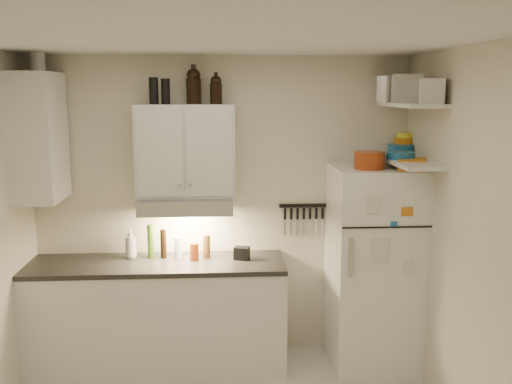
{
  "coord_description": "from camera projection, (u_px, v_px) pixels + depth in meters",
  "views": [
    {
      "loc": [
        -0.02,
        -3.35,
        2.31
      ],
      "look_at": [
        0.25,
        0.9,
        1.55
      ],
      "focal_mm": 40.0,
      "sensor_mm": 36.0,
      "label": 1
    }
  ],
  "objects": [
    {
      "name": "countertop",
      "position": [
        157.0,
        264.0,
        4.68
      ],
      "size": [
        2.1,
        0.62,
        0.04
      ],
      "primitive_type": "cube",
      "color": "#262521",
      "rests_on": "base_cabinet"
    },
    {
      "name": "stock_pot",
      "position": [
        387.0,
        89.0,
        4.74
      ],
      "size": [
        0.34,
        0.34,
        0.21
      ],
      "primitive_type": "cylinder",
      "rotation": [
        0.0,
        0.0,
        0.18
      ],
      "color": "silver",
      "rests_on": "shelf_hi"
    },
    {
      "name": "side_cabinet",
      "position": [
        38.0,
        137.0,
        4.44
      ],
      "size": [
        0.33,
        0.55,
        1.0
      ],
      "primitive_type": "cube",
      "color": "white",
      "rests_on": "left_wall"
    },
    {
      "name": "bowl_yellow",
      "position": [
        404.0,
        135.0,
        4.85
      ],
      "size": [
        0.13,
        0.13,
        0.04
      ],
      "primitive_type": "cylinder",
      "color": "yellow",
      "rests_on": "bowl_orange"
    },
    {
      "name": "oil_bottle",
      "position": [
        151.0,
        241.0,
        4.78
      ],
      "size": [
        0.06,
        0.06,
        0.29
      ],
      "primitive_type": "cylinder",
      "rotation": [
        0.0,
        0.0,
        -0.03
      ],
      "color": "#406A1A",
      "rests_on": "countertop"
    },
    {
      "name": "soap_bottle",
      "position": [
        131.0,
        242.0,
        4.77
      ],
      "size": [
        0.12,
        0.12,
        0.28
      ],
      "primitive_type": "imported",
      "rotation": [
        0.0,
        0.0,
        -0.14
      ],
      "color": "white",
      "rests_on": "countertop"
    },
    {
      "name": "right_wall",
      "position": [
        482.0,
        254.0,
        3.57
      ],
      "size": [
        0.02,
        3.0,
        2.6
      ],
      "primitive_type": "cube",
      "color": "beige",
      "rests_on": "ground"
    },
    {
      "name": "pepper_mill",
      "position": [
        206.0,
        246.0,
        4.78
      ],
      "size": [
        0.07,
        0.07,
        0.2
      ],
      "primitive_type": "cylinder",
      "rotation": [
        0.0,
        0.0,
        -0.17
      ],
      "color": "brown",
      "rests_on": "countertop"
    },
    {
      "name": "shelf_hi",
      "position": [
        410.0,
        105.0,
        4.41
      ],
      "size": [
        0.3,
        0.95,
        0.03
      ],
      "primitive_type": "cube",
      "color": "white",
      "rests_on": "right_wall"
    },
    {
      "name": "vinegar_bottle",
      "position": [
        163.0,
        244.0,
        4.78
      ],
      "size": [
        0.07,
        0.07,
        0.25
      ],
      "primitive_type": "cylinder",
      "rotation": [
        0.0,
        0.0,
        0.38
      ],
      "color": "black",
      "rests_on": "countertop"
    },
    {
      "name": "book_stack",
      "position": [
        412.0,
        165.0,
        4.42
      ],
      "size": [
        0.28,
        0.31,
        0.09
      ],
      "primitive_type": "cube",
      "rotation": [
        0.0,
        0.0,
        -0.34
      ],
      "color": "orange",
      "rests_on": "fridge"
    },
    {
      "name": "base_cabinet",
      "position": [
        158.0,
        317.0,
        4.76
      ],
      "size": [
        2.1,
        0.6,
        0.88
      ],
      "primitive_type": "cube",
      "color": "white",
      "rests_on": "floor"
    },
    {
      "name": "clear_bottle",
      "position": [
        178.0,
        247.0,
        4.78
      ],
      "size": [
        0.06,
        0.06,
        0.18
      ],
      "primitive_type": "cylinder",
      "rotation": [
        0.0,
        0.0,
        0.05
      ],
      "color": "silver",
      "rests_on": "countertop"
    },
    {
      "name": "tin_a",
      "position": [
        407.0,
        89.0,
        4.35
      ],
      "size": [
        0.25,
        0.23,
        0.22
      ],
      "primitive_type": "cube",
      "rotation": [
        0.0,
        0.0,
        -0.2
      ],
      "color": "#AAAAAD",
      "rests_on": "shelf_hi"
    },
    {
      "name": "red_jar",
      "position": [
        194.0,
        252.0,
        4.72
      ],
      "size": [
        0.08,
        0.08,
        0.15
      ],
      "primitive_type": "cylinder",
      "rotation": [
        0.0,
        0.0,
        0.11
      ],
      "color": "#923411",
      "rests_on": "countertop"
    },
    {
      "name": "growler_b",
      "position": [
        216.0,
        89.0,
        4.62
      ],
      "size": [
        0.13,
        0.13,
        0.24
      ],
      "primitive_type": null,
      "rotation": [
        0.0,
        0.0,
        -0.39
      ],
      "color": "black",
      "rests_on": "upper_cabinet"
    },
    {
      "name": "caddy",
      "position": [
        242.0,
        253.0,
        4.75
      ],
      "size": [
        0.14,
        0.12,
        0.11
      ],
      "primitive_type": "cube",
      "rotation": [
        0.0,
        0.0,
        -0.31
      ],
      "color": "black",
      "rests_on": "countertop"
    },
    {
      "name": "plates",
      "position": [
        401.0,
        155.0,
        4.51
      ],
      "size": [
        0.25,
        0.25,
        0.06
      ],
      "primitive_type": "cylinder",
      "rotation": [
        0.0,
        0.0,
        -0.1
      ],
      "color": "#1A5F8F",
      "rests_on": "shelf_lo"
    },
    {
      "name": "bowl_teal",
      "position": [
        400.0,
        150.0,
        4.81
      ],
      "size": [
        0.21,
        0.21,
        0.09
      ],
      "primitive_type": "cylinder",
      "color": "#1A5F8F",
      "rests_on": "shelf_lo"
    },
    {
      "name": "knife_strip",
      "position": [
        303.0,
        206.0,
        4.97
      ],
      "size": [
        0.42,
        0.02,
        0.03
      ],
      "primitive_type": "cube",
      "color": "black",
      "rests_on": "back_wall"
    },
    {
      "name": "bowl_orange",
      "position": [
        404.0,
        141.0,
        4.86
      ],
      "size": [
        0.17,
        0.17,
        0.05
      ],
      "primitive_type": "cylinder",
      "color": "#C97212",
      "rests_on": "bowl_teal"
    },
    {
      "name": "thermos_a",
      "position": [
        166.0,
        91.0,
        4.57
      ],
      "size": [
        0.07,
        0.07,
        0.2
      ],
      "primitive_type": "cylinder",
      "rotation": [
        0.0,
        0.0,
        -0.02
      ],
      "color": "black",
      "rests_on": "upper_cabinet"
    },
    {
      "name": "ceiling",
      "position": [
        222.0,
        37.0,
        3.24
      ],
      "size": [
        3.2,
        3.0,
        0.02
      ],
      "primitive_type": "cube",
      "color": "white",
      "rests_on": "ground"
    },
    {
      "name": "shelf_lo",
      "position": [
        407.0,
        161.0,
        4.48
      ],
      "size": [
        0.3,
        0.95,
        0.03
      ],
      "primitive_type": "cube",
      "color": "white",
      "rests_on": "right_wall"
    },
    {
      "name": "fridge",
      "position": [
        373.0,
        268.0,
        4.76
      ],
      "size": [
        0.7,
        0.68,
        1.7
      ],
      "primitive_type": "cube",
      "color": "white",
      "rests_on": "floor"
    },
    {
      "name": "tin_b",
      "position": [
        433.0,
        91.0,
        4.07
      ],
      "size": [
        0.24,
        0.24,
        0.18
      ],
      "primitive_type": "cube",
      "rotation": [
        0.0,
        0.0,
        -0.43
      ],
      "color": "#AAAAAD",
      "rests_on": "shelf_hi"
    },
    {
      "name": "dutch_oven",
      "position": [
        369.0,
        160.0,
        4.47
      ],
      "size": [
        0.29,
        0.29,
        0.14
      ],
      "primitive_type": "cylinder",
      "rotation": [
        0.0,
        0.0,
        0.25
      ],
      "color": "#923411",
      "rests_on": "fridge"
    },
    {
      "name": "back_wall",
      "position": [
        223.0,
        208.0,
        4.95
      ],
      "size": [
        3.2,
        0.02,
        2.6
      ],
      "primitive_type": "cube",
      "color": "beige",
      "rests_on": "ground"
    },
    {
      "name": "range_hood",
      "position": [
        186.0,
        204.0,
        4.68
      ],
      "size": [
        0.76,
        0.46,
        0.12
      ],
      "primitive_type": "cube",
      "color": "silver",
      "rests_on": "back_wall"
    },
    {
      "name": "growler_a",
      "position": [
        194.0,
        86.0,
        4.65
      ],
      "size": [
        0.14,
        0.14,
        0.29
      ],
      "primitive_type": null,
      "rotation": [
        0.0,
        0.0,
        0.11
      ],
      "color": "black",
      "rests_on": "upper_cabinet"
    },
    {
      "name": "side_jar",
      "position": [
        37.0,
        62.0,
        4.4
      ],
      "size": [
        0.12,
        0.12,
        0.15
      ],
      "primitive_type": "cylinder",
      "rotation": [
        0.0,
        0.0,
        0.02
      ],
      "color": "silver",
      "rests_on": "side_cabinet"
    },
    {
      "name": "thermos_b",
      "position": [
        154.0,
        91.0,
        4.55
      ],
      "size": [
        0.08,
        0.08,
        0.21
      ],
      "primitive_type": "cylinder",
      "rotation": [
        0.0,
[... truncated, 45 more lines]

